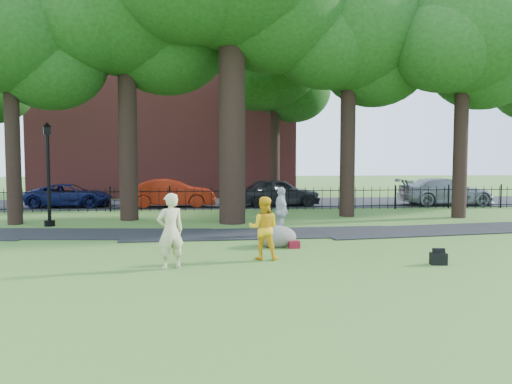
{
  "coord_description": "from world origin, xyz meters",
  "views": [
    {
      "loc": [
        -0.96,
        -13.91,
        2.78
      ],
      "look_at": [
        0.53,
        2.0,
        1.66
      ],
      "focal_mm": 35.0,
      "sensor_mm": 36.0,
      "label": 1
    }
  ],
  "objects": [
    {
      "name": "iron_fence",
      "position": [
        0.0,
        12.0,
        0.6
      ],
      "size": [
        44.0,
        0.04,
        1.2
      ],
      "color": "black",
      "rests_on": "ground"
    },
    {
      "name": "silver_car",
      "position": [
        12.67,
        13.74,
        0.79
      ],
      "size": [
        5.43,
        2.24,
        1.57
      ],
      "primitive_type": "imported",
      "rotation": [
        0.0,
        0.0,
        1.58
      ],
      "color": "gray",
      "rests_on": "ground"
    },
    {
      "name": "tree_row",
      "position": [
        0.52,
        8.4,
        8.15
      ],
      "size": [
        26.82,
        7.96,
        12.42
      ],
      "color": "black",
      "rests_on": "ground"
    },
    {
      "name": "grey_car",
      "position": [
        2.92,
        13.89,
        0.8
      ],
      "size": [
        4.83,
        2.26,
        1.6
      ],
      "primitive_type": "imported",
      "rotation": [
        0.0,
        0.0,
        1.65
      ],
      "color": "black",
      "rests_on": "ground"
    },
    {
      "name": "red_sedan",
      "position": [
        -3.05,
        13.89,
        0.79
      ],
      "size": [
        4.87,
        1.84,
        1.59
      ],
      "primitive_type": "imported",
      "rotation": [
        0.0,
        0.0,
        1.6
      ],
      "color": "maroon",
      "rests_on": "ground"
    },
    {
      "name": "lamppost",
      "position": [
        -7.4,
        6.78,
        2.04
      ],
      "size": [
        0.41,
        0.41,
        4.17
      ],
      "rotation": [
        0.0,
        0.0,
        0.4
      ],
      "color": "black",
      "rests_on": "ground"
    },
    {
      "name": "red_bag",
      "position": [
        1.61,
        0.99,
        0.12
      ],
      "size": [
        0.35,
        0.24,
        0.23
      ],
      "primitive_type": "cube",
      "rotation": [
        0.0,
        0.0,
        0.08
      ],
      "color": "maroon",
      "rests_on": "ground"
    },
    {
      "name": "pedestrian",
      "position": [
        1.55,
        3.32,
        0.87
      ],
      "size": [
        0.64,
        1.09,
        1.74
      ],
      "primitive_type": "imported",
      "rotation": [
        0.0,
        0.0,
        1.8
      ],
      "color": "silver",
      "rests_on": "ground"
    },
    {
      "name": "street",
      "position": [
        0.0,
        16.0,
        0.0
      ],
      "size": [
        80.0,
        7.0,
        0.02
      ],
      "primitive_type": "cube",
      "color": "black",
      "rests_on": "ground"
    },
    {
      "name": "man",
      "position": [
        0.5,
        -0.55,
        0.86
      ],
      "size": [
        0.93,
        0.77,
        1.72
      ],
      "primitive_type": "imported",
      "rotation": [
        0.0,
        0.0,
        2.98
      ],
      "color": "#EAA513",
      "rests_on": "ground"
    },
    {
      "name": "brick_building",
      "position": [
        -4.0,
        24.0,
        6.0
      ],
      "size": [
        18.0,
        8.0,
        12.0
      ],
      "primitive_type": "cube",
      "color": "brown",
      "rests_on": "ground"
    },
    {
      "name": "footpath",
      "position": [
        1.0,
        3.9,
        0.0
      ],
      "size": [
        36.07,
        3.85,
        0.03
      ],
      "primitive_type": "cube",
      "rotation": [
        0.0,
        0.0,
        0.03
      ],
      "color": "black",
      "rests_on": "ground"
    },
    {
      "name": "navy_van",
      "position": [
        -8.71,
        14.66,
        0.64
      ],
      "size": [
        4.67,
        2.23,
        1.29
      ],
      "primitive_type": "imported",
      "rotation": [
        0.0,
        0.0,
        1.55
      ],
      "color": "#0D1342",
      "rests_on": "ground"
    },
    {
      "name": "woman",
      "position": [
        -1.94,
        -1.46,
        0.95
      ],
      "size": [
        0.82,
        0.7,
        1.9
      ],
      "primitive_type": "imported",
      "rotation": [
        0.0,
        0.0,
        3.57
      ],
      "color": "beige",
      "rests_on": "ground"
    },
    {
      "name": "ground",
      "position": [
        0.0,
        0.0,
        0.0
      ],
      "size": [
        120.0,
        120.0,
        0.0
      ],
      "primitive_type": "plane",
      "color": "#497127",
      "rests_on": "ground"
    },
    {
      "name": "backpack",
      "position": [
        4.94,
        -1.64,
        0.15
      ],
      "size": [
        0.44,
        0.32,
        0.31
      ],
      "primitive_type": "cube",
      "rotation": [
        0.0,
        0.0,
        -0.15
      ],
      "color": "black",
      "rests_on": "ground"
    },
    {
      "name": "boulder",
      "position": [
        1.12,
        1.35,
        0.36
      ],
      "size": [
        1.23,
        0.93,
        0.72
      ],
      "primitive_type": "ellipsoid",
      "rotation": [
        0.0,
        0.0,
        -0.01
      ],
      "color": "#625D52",
      "rests_on": "ground"
    }
  ]
}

